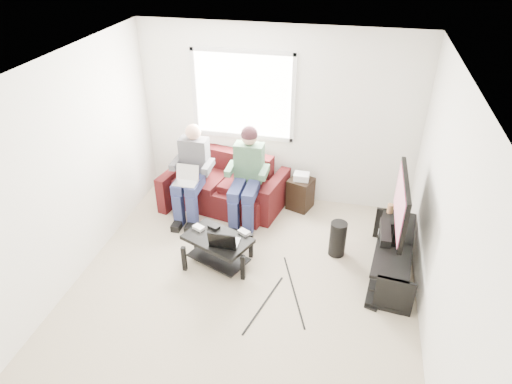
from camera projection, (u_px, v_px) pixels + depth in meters
floor at (240, 294)px, 5.32m from camera, size 4.50×4.50×0.00m
ceiling at (235, 75)px, 3.96m from camera, size 4.50×4.50×0.00m
wall_back at (277, 118)px, 6.51m from camera, size 4.50×0.00×4.50m
wall_left at (62, 179)px, 5.01m from camera, size 0.00×4.50×4.50m
wall_right at (445, 226)px, 4.27m from camera, size 0.00×4.50×4.50m
window at (243, 95)px, 6.43m from camera, size 1.48×0.04×1.28m
sofa at (225, 188)px, 6.80m from camera, size 1.85×1.07×0.79m
person_left at (192, 169)px, 6.42m from camera, size 0.40×0.71×1.32m
person_right at (247, 170)px, 6.26m from camera, size 0.40×0.71×1.37m
laptop_silver at (186, 179)px, 6.23m from camera, size 0.37×0.30×0.24m
coffee_table at (218, 244)px, 5.64m from camera, size 0.93×0.77×0.40m
laptop_black at (225, 235)px, 5.44m from camera, size 0.41×0.37×0.24m
controller_a at (199, 228)px, 5.73m from camera, size 0.17×0.14×0.04m
controller_b at (214, 227)px, 5.75m from camera, size 0.16×0.14×0.04m
controller_c at (244, 232)px, 5.65m from camera, size 0.17×0.15×0.04m
tv_stand at (392, 259)px, 5.55m from camera, size 0.59×1.45×0.47m
tv at (401, 205)px, 5.25m from camera, size 0.12×1.10×0.81m
soundbar at (385, 232)px, 5.49m from camera, size 0.12×0.50×0.10m
drink_cup at (390, 209)px, 5.91m from camera, size 0.08×0.08×0.12m
console_white at (394, 276)px, 5.18m from camera, size 0.30×0.22×0.06m
console_grey at (392, 239)px, 5.75m from camera, size 0.34×0.26×0.08m
console_black at (393, 256)px, 5.47m from camera, size 0.38×0.30×0.07m
subwoofer at (338, 239)px, 5.83m from camera, size 0.21×0.21×0.48m
keyboard_floor at (376, 297)px, 5.26m from camera, size 0.27×0.46×0.02m
end_table at (301, 192)px, 6.76m from camera, size 0.32×0.32×0.58m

